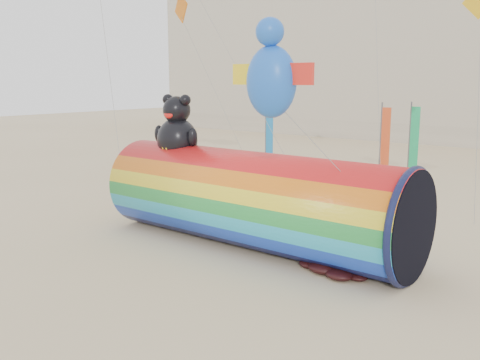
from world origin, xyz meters
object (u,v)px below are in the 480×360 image
Objects in this scene: fabric_bundle at (330,269)px; hotel_building at (393,47)px; windsock_assembly at (252,197)px; kite_handler at (322,242)px.

hotel_building is at bearing 111.10° from fabric_bundle.
fabric_bundle is (3.99, -0.85, -1.83)m from windsock_assembly.
kite_handler is (16.96, -45.28, -9.55)m from hotel_building.
fabric_bundle is (17.83, -46.20, -10.14)m from hotel_building.
fabric_bundle is at bearing 128.37° from kite_handler.
hotel_building is 48.14m from windsock_assembly.
kite_handler is at bearing 1.21° from windsock_assembly.
windsock_assembly is at bearing 167.94° from fabric_bundle.
kite_handler is at bearing -69.47° from hotel_building.
hotel_building is 39.52× the size of kite_handler.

